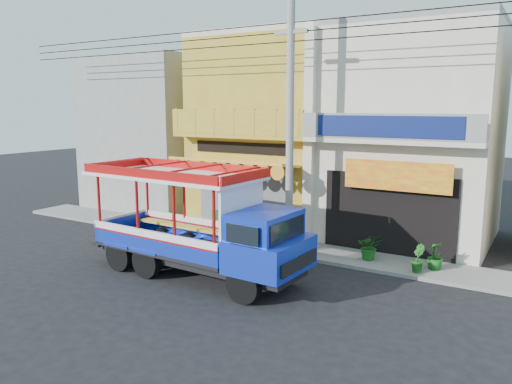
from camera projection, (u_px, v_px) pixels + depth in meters
ground at (266, 289)px, 14.35m from camera, size 90.00×90.00×0.00m
sidewalk at (323, 253)px, 17.71m from camera, size 30.00×2.00×0.12m
shophouse_left at (278, 131)px, 22.40m from camera, size 6.00×7.50×8.24m
shophouse_right at (414, 135)px, 19.34m from camera, size 6.00×6.75×8.24m
party_pilaster at (309, 139)px, 18.26m from camera, size 0.35×0.30×8.00m
filler_building_left at (161, 133)px, 26.05m from camera, size 6.00×6.00×7.60m
utility_pole at (294, 111)px, 16.70m from camera, size 28.00×0.26×9.00m
songthaew_truck at (209, 227)px, 14.92m from camera, size 7.39×2.74×3.40m
green_sign at (219, 225)px, 19.78m from camera, size 0.66×0.31×1.01m
potted_plant_a at (370, 247)px, 16.68m from camera, size 0.99×0.93×0.89m
potted_plant_b at (417, 258)px, 15.42m from camera, size 0.51×0.57×0.87m
potted_plant_c at (435, 256)px, 15.68m from camera, size 0.64×0.64×0.88m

